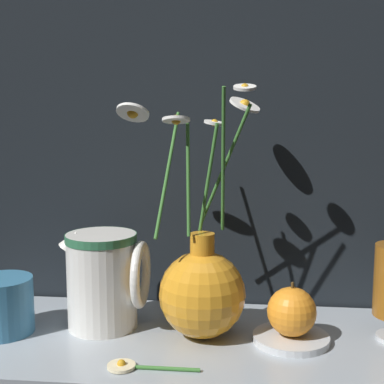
{
  "coord_description": "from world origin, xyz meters",
  "views": [
    {
      "loc": [
        0.08,
        -0.73,
        0.33
      ],
      "look_at": [
        0.01,
        0.0,
        0.22
      ],
      "focal_mm": 50.0,
      "sensor_mm": 36.0,
      "label": 1
    }
  ],
  "objects_px": {
    "vase_with_flowers": "(202,288)",
    "orange_fruit": "(291,311)",
    "ceramic_pitcher": "(105,276)",
    "yellow_mug": "(1,305)"
  },
  "relations": [
    {
      "from": "orange_fruit",
      "to": "yellow_mug",
      "type": "bearing_deg",
      "value": -178.08
    },
    {
      "from": "vase_with_flowers",
      "to": "yellow_mug",
      "type": "height_order",
      "value": "vase_with_flowers"
    },
    {
      "from": "vase_with_flowers",
      "to": "orange_fruit",
      "type": "bearing_deg",
      "value": -2.29
    },
    {
      "from": "vase_with_flowers",
      "to": "orange_fruit",
      "type": "relative_size",
      "value": 4.68
    },
    {
      "from": "vase_with_flowers",
      "to": "ceramic_pitcher",
      "type": "xyz_separation_m",
      "value": [
        -0.15,
        0.02,
        0.01
      ]
    },
    {
      "from": "ceramic_pitcher",
      "to": "orange_fruit",
      "type": "bearing_deg",
      "value": -4.74
    },
    {
      "from": "ceramic_pitcher",
      "to": "vase_with_flowers",
      "type": "bearing_deg",
      "value": -6.84
    },
    {
      "from": "vase_with_flowers",
      "to": "ceramic_pitcher",
      "type": "height_order",
      "value": "vase_with_flowers"
    },
    {
      "from": "yellow_mug",
      "to": "orange_fruit",
      "type": "distance_m",
      "value": 0.42
    },
    {
      "from": "ceramic_pitcher",
      "to": "orange_fruit",
      "type": "height_order",
      "value": "ceramic_pitcher"
    }
  ]
}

